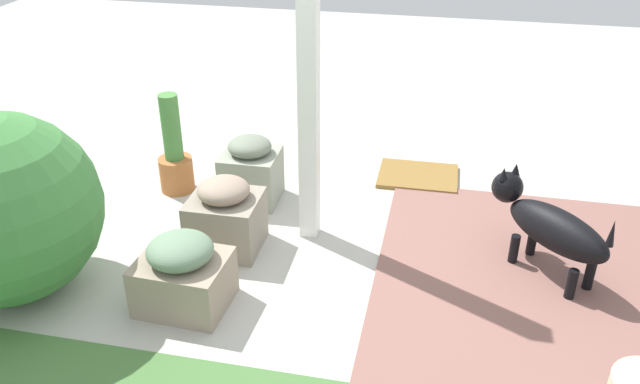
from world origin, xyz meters
TOP-DOWN VIEW (x-y plane):
  - ground_plane at (0.00, 0.00)m, footprint 12.00×12.00m
  - brick_path at (-1.18, 0.21)m, footprint 1.80×2.40m
  - porch_pillar at (0.19, -0.23)m, footprint 0.11×0.11m
  - stone_planter_nearest at (0.68, -0.57)m, footprint 0.38×0.36m
  - stone_planter_near at (0.65, 0.02)m, footprint 0.42×0.39m
  - stone_planter_mid at (0.69, 0.61)m, footprint 0.48×0.41m
  - round_shrub at (1.64, 0.67)m, footprint 1.04×1.04m
  - terracotta_pot_tall at (1.24, -0.60)m, footprint 0.24×0.24m
  - dog at (-1.21, -0.10)m, footprint 0.67×0.67m
  - doormat at (-0.42, -1.14)m, footprint 0.58×0.45m

SIDE VIEW (x-z plane):
  - ground_plane at x=0.00m, z-range 0.00..0.00m
  - brick_path at x=-1.18m, z-range 0.00..0.02m
  - doormat at x=-0.42m, z-range 0.00..0.03m
  - stone_planter_mid at x=0.69m, z-range -0.01..0.41m
  - stone_planter_near at x=0.65m, z-range -0.02..0.45m
  - stone_planter_nearest at x=0.68m, z-range -0.01..0.46m
  - terracotta_pot_tall at x=1.24m, z-range -0.10..0.61m
  - dog at x=-1.21m, z-range 0.04..0.60m
  - round_shrub at x=1.64m, z-range 0.00..1.04m
  - porch_pillar at x=0.19m, z-range 0.00..2.08m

